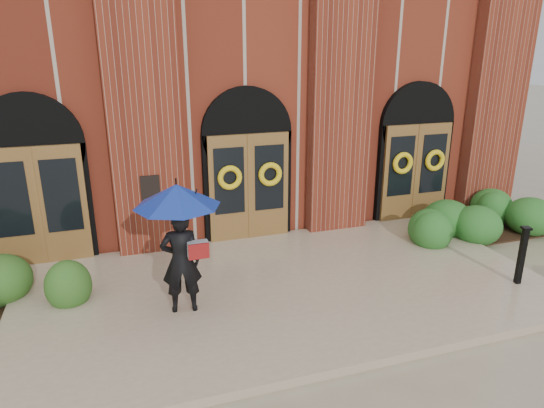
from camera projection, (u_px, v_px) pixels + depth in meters
name	position (u px, v px, depth m)	size (l,w,h in m)	color
ground	(288.00, 295.00, 9.28)	(90.00, 90.00, 0.00)	gray
landing	(286.00, 288.00, 9.39)	(10.00, 5.30, 0.15)	tan
church_building	(199.00, 78.00, 16.10)	(16.20, 12.53, 7.00)	maroon
man_with_umbrella	(179.00, 224.00, 7.98)	(1.57, 1.57, 2.28)	black
metal_post	(522.00, 254.00, 9.24)	(0.19, 0.19, 1.16)	black
hedge_wall_right	(463.00, 218.00, 12.09)	(3.42, 1.37, 0.88)	#245A20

